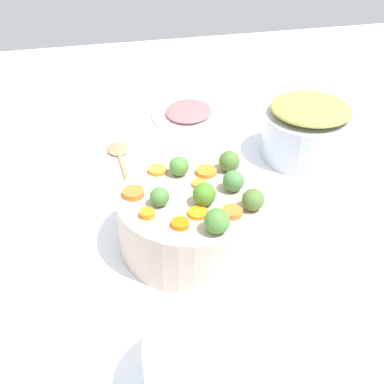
{
  "coord_description": "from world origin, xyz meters",
  "views": [
    {
      "loc": [
        -0.69,
        0.14,
        0.65
      ],
      "look_at": [
        0.01,
        -0.03,
        0.14
      ],
      "focal_mm": 46.83,
      "sensor_mm": 36.0,
      "label": 1
    }
  ],
  "objects_px": {
    "metal_pot": "(307,136)",
    "wooden_spoon": "(120,156)",
    "serving_bowl_carrots": "(192,220)",
    "casserole_dish": "(220,374)",
    "ham_plate": "(197,114)"
  },
  "relations": [
    {
      "from": "serving_bowl_carrots",
      "to": "wooden_spoon",
      "type": "relative_size",
      "value": 1.03
    },
    {
      "from": "wooden_spoon",
      "to": "ham_plate",
      "type": "bearing_deg",
      "value": -52.75
    },
    {
      "from": "metal_pot",
      "to": "wooden_spoon",
      "type": "bearing_deg",
      "value": 78.54
    },
    {
      "from": "casserole_dish",
      "to": "ham_plate",
      "type": "distance_m",
      "value": 0.86
    },
    {
      "from": "casserole_dish",
      "to": "metal_pot",
      "type": "bearing_deg",
      "value": -33.06
    },
    {
      "from": "serving_bowl_carrots",
      "to": "casserole_dish",
      "type": "relative_size",
      "value": 1.36
    },
    {
      "from": "ham_plate",
      "to": "wooden_spoon",
      "type": "bearing_deg",
      "value": 127.25
    },
    {
      "from": "wooden_spoon",
      "to": "casserole_dish",
      "type": "distance_m",
      "value": 0.67
    },
    {
      "from": "metal_pot",
      "to": "wooden_spoon",
      "type": "xyz_separation_m",
      "value": [
        0.09,
        0.44,
        -0.05
      ]
    },
    {
      "from": "metal_pot",
      "to": "casserole_dish",
      "type": "distance_m",
      "value": 0.69
    },
    {
      "from": "wooden_spoon",
      "to": "casserole_dish",
      "type": "bearing_deg",
      "value": -174.79
    },
    {
      "from": "wooden_spoon",
      "to": "serving_bowl_carrots",
      "type": "bearing_deg",
      "value": -163.98
    },
    {
      "from": "metal_pot",
      "to": "wooden_spoon",
      "type": "relative_size",
      "value": 0.8
    },
    {
      "from": "serving_bowl_carrots",
      "to": "ham_plate",
      "type": "relative_size",
      "value": 1.1
    },
    {
      "from": "metal_pot",
      "to": "ham_plate",
      "type": "xyz_separation_m",
      "value": [
        0.26,
        0.21,
        -0.05
      ]
    }
  ]
}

